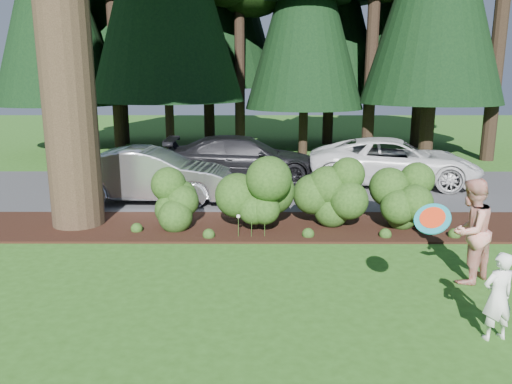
{
  "coord_description": "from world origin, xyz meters",
  "views": [
    {
      "loc": [
        -0.17,
        -8.49,
        3.61
      ],
      "look_at": [
        -0.2,
        1.49,
        1.3
      ],
      "focal_mm": 35.0,
      "sensor_mm": 36.0,
      "label": 1
    }
  ],
  "objects_px": {
    "car_dark_suv": "(244,158)",
    "child": "(498,296)",
    "frisbee": "(432,219)",
    "car_white_suv": "(394,162)",
    "adult": "(470,231)",
    "car_silver_wagon": "(151,175)"
  },
  "relations": [
    {
      "from": "car_silver_wagon",
      "to": "adult",
      "type": "relative_size",
      "value": 2.52
    },
    {
      "from": "child",
      "to": "car_silver_wagon",
      "type": "bearing_deg",
      "value": -63.67
    },
    {
      "from": "car_silver_wagon",
      "to": "adult",
      "type": "height_order",
      "value": "adult"
    },
    {
      "from": "car_white_suv",
      "to": "child",
      "type": "height_order",
      "value": "car_white_suv"
    },
    {
      "from": "car_dark_suv",
      "to": "child",
      "type": "height_order",
      "value": "car_dark_suv"
    },
    {
      "from": "car_silver_wagon",
      "to": "adult",
      "type": "xyz_separation_m",
      "value": [
        6.88,
        -5.8,
        0.13
      ]
    },
    {
      "from": "car_dark_suv",
      "to": "frisbee",
      "type": "xyz_separation_m",
      "value": [
        2.78,
        -11.01,
        0.98
      ]
    },
    {
      "from": "child",
      "to": "frisbee",
      "type": "xyz_separation_m",
      "value": [
        -1.04,
        -0.11,
        1.15
      ]
    },
    {
      "from": "child",
      "to": "frisbee",
      "type": "relative_size",
      "value": 2.34
    },
    {
      "from": "car_silver_wagon",
      "to": "child",
      "type": "bearing_deg",
      "value": -138.96
    },
    {
      "from": "car_silver_wagon",
      "to": "car_white_suv",
      "type": "height_order",
      "value": "car_silver_wagon"
    },
    {
      "from": "car_white_suv",
      "to": "child",
      "type": "bearing_deg",
      "value": -176.44
    },
    {
      "from": "frisbee",
      "to": "car_silver_wagon",
      "type": "bearing_deg",
      "value": 124.18
    },
    {
      "from": "car_dark_suv",
      "to": "adult",
      "type": "bearing_deg",
      "value": -155.73
    },
    {
      "from": "adult",
      "to": "frisbee",
      "type": "distance_m",
      "value": 2.75
    },
    {
      "from": "car_white_suv",
      "to": "car_dark_suv",
      "type": "distance_m",
      "value": 5.15
    },
    {
      "from": "car_dark_suv",
      "to": "child",
      "type": "relative_size",
      "value": 4.18
    },
    {
      "from": "car_white_suv",
      "to": "adult",
      "type": "height_order",
      "value": "adult"
    },
    {
      "from": "adult",
      "to": "frisbee",
      "type": "relative_size",
      "value": 3.45
    },
    {
      "from": "car_dark_suv",
      "to": "frisbee",
      "type": "bearing_deg",
      "value": -167.23
    },
    {
      "from": "car_dark_suv",
      "to": "frisbee",
      "type": "distance_m",
      "value": 11.4
    },
    {
      "from": "car_silver_wagon",
      "to": "car_white_suv",
      "type": "distance_m",
      "value": 8.09
    }
  ]
}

